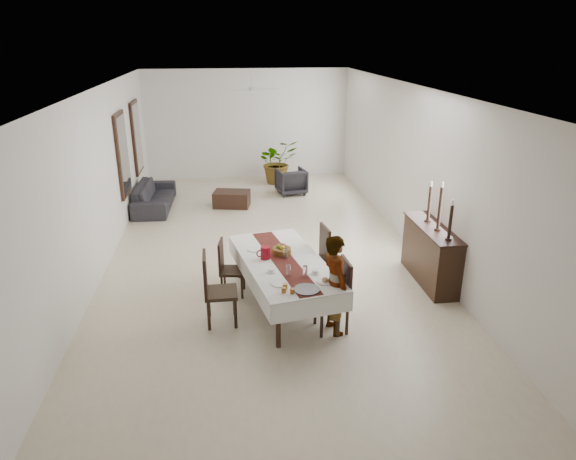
{
  "coord_description": "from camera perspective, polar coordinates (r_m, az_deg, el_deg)",
  "views": [
    {
      "loc": [
        -0.72,
        -9.41,
        4.08
      ],
      "look_at": [
        0.28,
        -1.5,
        1.05
      ],
      "focal_mm": 32.0,
      "sensor_mm": 36.0,
      "label": 1
    }
  ],
  "objects": [
    {
      "name": "plate_near_left",
      "position": [
        7.33,
        -0.97,
        -5.95
      ],
      "size": [
        0.24,
        0.24,
        0.02
      ],
      "primitive_type": "cylinder",
      "color": "silver",
      "rests_on": "tablecloth_top"
    },
    {
      "name": "fruit_green",
      "position": [
        8.27,
        -1.04,
        -1.82
      ],
      "size": [
        0.08,
        0.08,
        0.08
      ],
      "primitive_type": "sphere",
      "color": "olive",
      "rests_on": "fruit_basket"
    },
    {
      "name": "chair_left_near_seat",
      "position": [
        7.74,
        -7.45,
        -6.92
      ],
      "size": [
        0.49,
        0.49,
        0.05
      ],
      "primitive_type": "cube",
      "rotation": [
        0.0,
        0.0,
        -1.55
      ],
      "color": "black",
      "rests_on": "chair_left_near_leg_fl"
    },
    {
      "name": "chair_right_far_back",
      "position": [
        8.6,
        4.11,
        -1.51
      ],
      "size": [
        0.1,
        0.48,
        0.61
      ],
      "primitive_type": "cube",
      "rotation": [
        0.0,
        0.0,
        1.7
      ],
      "color": "black",
      "rests_on": "chair_right_far_seat"
    },
    {
      "name": "chair_left_near_leg_br",
      "position": [
        7.7,
        -5.85,
        -9.25
      ],
      "size": [
        0.05,
        0.05,
        0.47
      ],
      "primitive_type": "cylinder",
      "rotation": [
        0.0,
        0.0,
        0.02
      ],
      "color": "black",
      "rests_on": "floor"
    },
    {
      "name": "fan_hub",
      "position": [
        12.48,
        -4.02,
        15.34
      ],
      "size": [
        0.16,
        0.16,
        0.08
      ],
      "primitive_type": "cylinder",
      "color": "silver",
      "rests_on": "fan_rod"
    },
    {
      "name": "plate_near_right",
      "position": [
        7.4,
        4.13,
        -5.75
      ],
      "size": [
        0.24,
        0.24,
        0.02
      ],
      "primitive_type": "cylinder",
      "color": "silver",
      "rests_on": "tablecloth_top"
    },
    {
      "name": "chair_left_near_back",
      "position": [
        7.6,
        -9.2,
        -4.82
      ],
      "size": [
        0.05,
        0.48,
        0.61
      ],
      "primitive_type": "cube",
      "rotation": [
        0.0,
        0.0,
        -1.55
      ],
      "color": "black",
      "rests_on": "chair_left_near_seat"
    },
    {
      "name": "sideboard_body",
      "position": [
        9.29,
        15.56,
        -2.7
      ],
      "size": [
        0.44,
        1.65,
        0.99
      ],
      "primitive_type": "cube",
      "color": "black",
      "rests_on": "floor"
    },
    {
      "name": "sideboard_top",
      "position": [
        9.11,
        15.86,
        0.25
      ],
      "size": [
        0.48,
        1.71,
        0.03
      ],
      "primitive_type": "cube",
      "color": "black",
      "rests_on": "sideboard_body"
    },
    {
      "name": "wine_glass_mid",
      "position": [
        7.53,
        0.05,
        -4.54
      ],
      "size": [
        0.07,
        0.07,
        0.17
      ],
      "primitive_type": "cylinder",
      "color": "white",
      "rests_on": "tablecloth_top"
    },
    {
      "name": "coffee_table",
      "position": [
        13.11,
        -6.27,
        3.46
      ],
      "size": [
        0.99,
        0.76,
        0.39
      ],
      "primitive_type": "cube",
      "rotation": [
        0.0,
        0.0,
        -0.2
      ],
      "color": "black",
      "rests_on": "floor"
    },
    {
      "name": "saucer_left",
      "position": [
        7.68,
        -1.87,
        -4.67
      ],
      "size": [
        0.15,
        0.15,
        0.01
      ],
      "primitive_type": "cylinder",
      "color": "white",
      "rests_on": "tablecloth_top"
    },
    {
      "name": "candlestick_far_candle",
      "position": [
        9.14,
        15.64,
        4.94
      ],
      "size": [
        0.04,
        0.04,
        0.09
      ],
      "primitive_type": "cylinder",
      "color": "beige",
      "rests_on": "candlestick_far_shaft"
    },
    {
      "name": "wall_front",
      "position": [
        4.27,
        3.97,
        -14.7
      ],
      "size": [
        6.0,
        0.02,
        3.2
      ],
      "primitive_type": "cube",
      "color": "silver",
      "rests_on": "floor"
    },
    {
      "name": "jam_jar_b",
      "position": [
        7.08,
        -0.46,
        -6.7
      ],
      "size": [
        0.06,
        0.06,
        0.08
      ],
      "primitive_type": "cylinder",
      "color": "#8F4F14",
      "rests_on": "tablecloth_top"
    },
    {
      "name": "fan_blade_n",
      "position": [
        12.83,
        -4.12,
        15.48
      ],
      "size": [
        0.1,
        0.55,
        0.01
      ],
      "primitive_type": "cube",
      "color": "white",
      "rests_on": "fan_hub"
    },
    {
      "name": "wall_back",
      "position": [
        15.62,
        -4.58,
        11.61
      ],
      "size": [
        6.0,
        0.02,
        3.2
      ],
      "primitive_type": "cube",
      "color": "silver",
      "rests_on": "floor"
    },
    {
      "name": "mirror_frame_near",
      "position": [
        12.08,
        -17.92,
        7.96
      ],
      "size": [
        0.06,
        1.05,
        1.85
      ],
      "primitive_type": "cube",
      "color": "black",
      "rests_on": "wall_left"
    },
    {
      "name": "jam_jar_c",
      "position": [
        7.18,
        -0.32,
        -6.29
      ],
      "size": [
        0.06,
        0.06,
        0.08
      ],
      "primitive_type": "cylinder",
      "color": "#956515",
      "rests_on": "tablecloth_top"
    },
    {
      "name": "tablecloth_drape_right",
      "position": [
        8.32,
        3.39,
        -3.82
      ],
      "size": [
        0.51,
        2.57,
        0.3
      ],
      "primitive_type": "cube",
      "rotation": [
        0.0,
        0.0,
        0.19
      ],
      "color": "white",
      "rests_on": "dining_table_top"
    },
    {
      "name": "candlestick_near_candle",
      "position": [
        8.39,
        17.83,
        2.92
      ],
      "size": [
        0.04,
        0.04,
        0.09
      ],
      "primitive_type": "cylinder",
      "color": "#EEE8CF",
      "rests_on": "candlestick_near_shaft"
    },
    {
      "name": "chair_left_near_leg_fl",
      "position": [
        8.04,
        -8.8,
        -8.01
      ],
      "size": [
        0.05,
        0.05,
        0.47
      ],
      "primitive_type": "cylinder",
      "rotation": [
        0.0,
        0.0,
        0.02
      ],
      "color": "black",
      "rests_on": "floor"
    },
    {
      "name": "fan_rod",
      "position": [
        12.47,
        -4.04,
        16.25
      ],
      "size": [
        0.04,
        0.04,
        0.2
      ],
      "primitive_type": "cylinder",
      "color": "silver",
      "rests_on": "ceiling"
    },
    {
      "name": "chair_right_near_leg_bl",
      "position": [
        7.46,
        3.76,
        -10.31
      ],
      "size": [
        0.05,
        0.05,
        0.46
      ],
      "primitive_type": "cylinder",
      "rotation": [
        0.0,
        0.0,
        0.07
      ],
      "color": "black",
      "rests_on": "floor"
    },
    {
      "name": "bread_near_right",
      "position": [
        7.39,
        4.14,
        -5.55
      ],
      "size": [
        0.09,
        0.09,
        0.09
      ],
      "primitive_type": "sphere",
      "color": "tan",
      "rests_on": "plate_near_right"
    },
    {
      "name": "teacup_left",
      "position": [
        7.67,
        -1.87,
        -4.5
      ],
      "size": [
        0.09,
        0.09,
        0.06
      ],
      "primitive_type": "cylinder",
      "color": "white",
      "rests_on": "saucer_left"
    },
    {
      "name": "chair_left_far_leg_fr",
      "position": [
        8.56,
        -7.34,
        -6.34
      ],
      "size": [
        0.05,
        0.05,
        0.4
      ],
      "primitive_type": "cylinder",
      "rotation": [
        0.0,
        0.0,
        -0.14
      ],
      "color": "black",
      "rests_on": "floor"
    },
    {
      "name": "candlestick_mid_candle",
      "position": [
        8.72,
        16.78,
        4.84
      ],
      "size": [
        0.04,
        0.04,
        0.09
      ],
      "primitive_type": "cylinder",
      "color": "silver",
      "rests_on": "candlestick_mid_shaft"
    },
    {
      "name": "pitcher_handle",
      "position": [
        8.08,
        -3.13,
        -2.62
      ],
      "size": [
        0.12,
        0.04,
        0.12
      ],
      "primitive_type": "torus",
      "rotation": [
        1.57,
        0.0,
        0.19
      ],
      "color": "maroon",
      "rests_on": "red_pitcher"
    },
    {
      "name": "chair_right_near_leg_fl",
      "position": [
        7.56,
        6.58,
        -9.98
      ],
      "size": [
        0.05,
        0.05,
        0.46
      ],
      "primitive_type": "cylinder",
      "rotation": [
        0.0,
        0.0,
        0.07
      ],
      "color": "black",
      "rests_on": "floor"
    },
    {
      "name": "tablecloth_drape_near",
      "position": [
        7.04,
        2.76,
        -8.65
      ],
      "size": [
        1.17,
        0.24,
        0.3
      ],
      "primitive_type": "cube",
      "rotation": [
        0.0,
        0.0,
        0.19
      ],
      "color": "white",
      "rests_on": "dining_table_top"
    },
    {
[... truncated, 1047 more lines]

